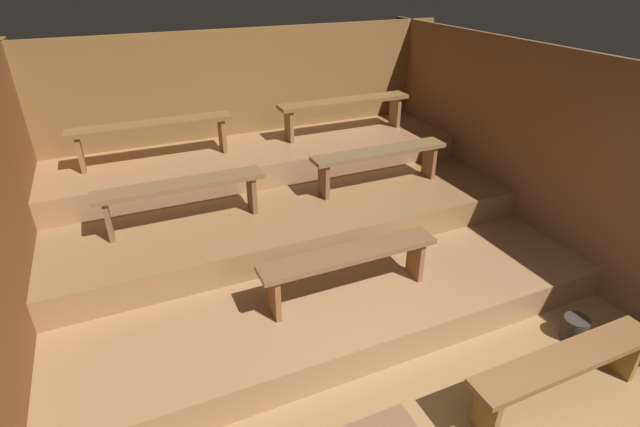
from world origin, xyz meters
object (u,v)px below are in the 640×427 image
(bench_middle_left, at_px, (181,191))
(bench_floor_right, at_px, (565,365))
(bench_lower_center, at_px, (349,260))
(bench_upper_left, at_px, (152,130))
(pail_floor, at_px, (575,328))
(bench_middle_right, at_px, (380,157))
(bench_upper_right, at_px, (345,106))

(bench_middle_left, bearing_deg, bench_floor_right, -52.29)
(bench_floor_right, height_order, bench_middle_left, bench_middle_left)
(bench_lower_center, relative_size, bench_middle_left, 0.99)
(bench_middle_left, xyz_separation_m, bench_upper_left, (-0.10, 1.14, 0.32))
(bench_upper_left, bearing_deg, pail_floor, -49.55)
(bench_middle_right, height_order, pail_floor, bench_middle_right)
(bench_lower_center, relative_size, pail_floor, 7.39)
(pail_floor, bearing_deg, bench_floor_right, -147.32)
(bench_floor_right, relative_size, pail_floor, 7.38)
(bench_middle_left, height_order, bench_upper_right, bench_upper_right)
(bench_floor_right, distance_m, bench_lower_center, 1.87)
(bench_lower_center, distance_m, pail_floor, 2.14)
(bench_middle_left, distance_m, pail_floor, 3.96)
(bench_middle_left, bearing_deg, bench_middle_right, 0.00)
(bench_floor_right, bearing_deg, bench_upper_left, 120.12)
(bench_middle_left, height_order, bench_middle_right, same)
(bench_lower_center, height_order, pail_floor, bench_lower_center)
(bench_upper_left, distance_m, bench_upper_right, 2.50)
(bench_lower_center, distance_m, bench_upper_left, 2.92)
(bench_floor_right, distance_m, bench_middle_right, 2.98)
(bench_middle_right, relative_size, pail_floor, 7.44)
(bench_upper_right, height_order, pail_floor, bench_upper_right)
(bench_lower_center, bearing_deg, pail_floor, -30.75)
(bench_middle_right, distance_m, bench_upper_left, 2.68)
(bench_middle_left, bearing_deg, pail_floor, -39.64)
(bench_lower_center, relative_size, bench_upper_right, 0.91)
(bench_middle_left, xyz_separation_m, bench_upper_right, (2.40, 1.14, 0.32))
(bench_floor_right, xyz_separation_m, bench_lower_center, (-1.06, 1.51, 0.31))
(bench_middle_right, distance_m, pail_floor, 2.70)
(bench_upper_left, relative_size, pail_floor, 8.16)
(bench_middle_right, distance_m, bench_upper_right, 1.18)
(bench_upper_left, bearing_deg, bench_upper_right, 0.00)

